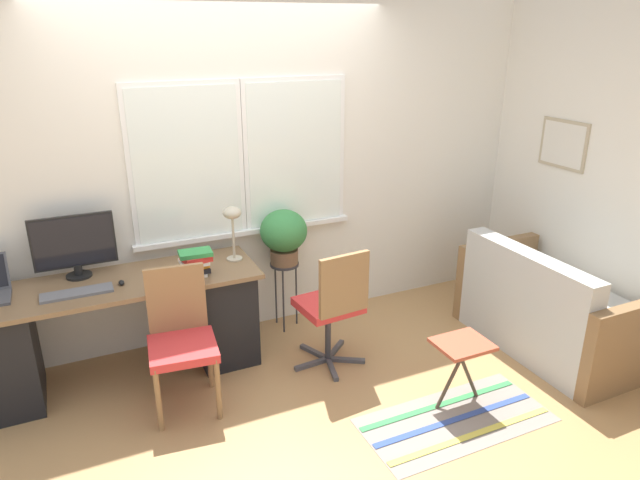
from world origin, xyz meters
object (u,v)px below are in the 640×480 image
object	(u,v)px
monitor	(74,245)
folding_stool	(462,350)
book_stack	(195,262)
couch_loveseat	(550,312)
office_chair_swivel	(333,305)
desk_lamp	(232,218)
keyboard	(77,293)
potted_plant	(284,234)
mouse	(122,283)
desk_chair_wooden	(181,336)
plant_stand	(285,272)

from	to	relation	value
monitor	folding_stool	size ratio (longest dim) A/B	1.15
monitor	book_stack	distance (m)	0.81
monitor	couch_loveseat	distance (m)	3.48
monitor	couch_loveseat	world-z (taller)	monitor
couch_loveseat	office_chair_swivel	bearing A→B (deg)	74.48
desk_lamp	monitor	bearing A→B (deg)	171.81
keyboard	couch_loveseat	bearing A→B (deg)	-14.70
monitor	potted_plant	size ratio (longest dim) A/B	1.20
keyboard	mouse	bearing A→B (deg)	5.57
potted_plant	couch_loveseat	bearing A→B (deg)	-33.66
desk_chair_wooden	keyboard	bearing A→B (deg)	152.70
mouse	folding_stool	xyz separation A→B (m)	(1.90, -1.17, -0.35)
mouse	plant_stand	world-z (taller)	mouse
monitor	potted_plant	distance (m)	1.51
keyboard	potted_plant	world-z (taller)	potted_plant
monitor	mouse	xyz separation A→B (m)	(0.25, -0.26, -0.22)
mouse	desk_lamp	world-z (taller)	desk_lamp
keyboard	mouse	distance (m)	0.28
plant_stand	potted_plant	bearing A→B (deg)	0.00
desk_lamp	book_stack	world-z (taller)	desk_lamp
monitor	desk_lamp	bearing A→B (deg)	-8.19
desk_lamp	office_chair_swivel	size ratio (longest dim) A/B	0.43
book_stack	potted_plant	world-z (taller)	potted_plant
couch_loveseat	potted_plant	world-z (taller)	potted_plant
keyboard	office_chair_swivel	distance (m)	1.69
potted_plant	folding_stool	size ratio (longest dim) A/B	0.96
desk_lamp	mouse	bearing A→B (deg)	-172.23
keyboard	couch_loveseat	distance (m)	3.39
desk_lamp	potted_plant	xyz separation A→B (m)	(0.45, 0.15, -0.23)
keyboard	monitor	bearing A→B (deg)	84.16
desk_lamp	office_chair_swivel	world-z (taller)	desk_lamp
plant_stand	keyboard	bearing A→B (deg)	-169.24
desk_lamp	office_chair_swivel	distance (m)	0.95
desk_lamp	book_stack	distance (m)	0.42
mouse	folding_stool	distance (m)	2.26
mouse	office_chair_swivel	size ratio (longest dim) A/B	0.07
mouse	desk_chair_wooden	xyz separation A→B (m)	(0.28, -0.40, -0.26)
office_chair_swivel	folding_stool	world-z (taller)	office_chair_swivel
folding_stool	plant_stand	bearing A→B (deg)	114.26
monitor	plant_stand	bearing A→B (deg)	0.10
monitor	folding_stool	world-z (taller)	monitor
desk_chair_wooden	office_chair_swivel	size ratio (longest dim) A/B	0.99
desk_lamp	potted_plant	size ratio (longest dim) A/B	0.91
desk_lamp	folding_stool	world-z (taller)	desk_lamp
folding_stool	monitor	bearing A→B (deg)	146.30
office_chair_swivel	folding_stool	size ratio (longest dim) A/B	2.01
office_chair_swivel	couch_loveseat	world-z (taller)	office_chair_swivel
monitor	couch_loveseat	size ratio (longest dim) A/B	0.38
plant_stand	folding_stool	xyz separation A→B (m)	(0.65, -1.44, -0.09)
desk_chair_wooden	office_chair_swivel	bearing A→B (deg)	5.16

